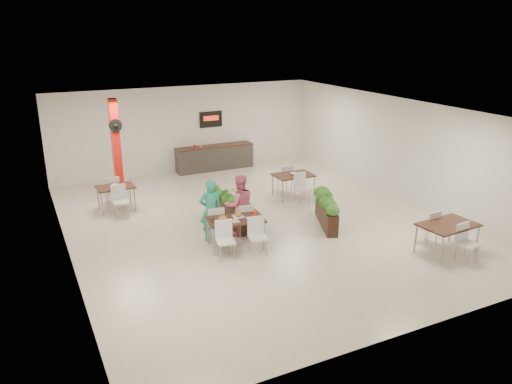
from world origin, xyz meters
The scene contains 12 objects.
ground centered at (0.00, 0.00, 0.00)m, with size 12.00×12.00×0.00m, color beige.
room_shell centered at (0.00, 0.00, 2.01)m, with size 10.10×12.10×3.22m.
red_column centered at (-3.00, 3.79, 1.64)m, with size 0.40×0.41×3.20m.
service_counter centered at (1.00, 5.65, 0.49)m, with size 3.00×0.64×2.20m.
main_table centered at (-1.18, -1.22, 0.64)m, with size 1.52×1.80×0.92m.
diner_man centered at (-1.57, -0.57, 0.82)m, with size 0.60×0.39×1.63m, color #239777.
diner_woman centered at (-0.77, -0.57, 0.83)m, with size 0.81×0.63×1.67m, color pink.
planter_left centered at (-0.73, 0.27, 0.53)m, with size 0.59×2.09×1.10m.
planter_right centered at (1.66, -1.03, 0.49)m, with size 0.97×1.78×0.99m.
side_table_a centered at (-3.32, 2.76, 0.62)m, with size 1.10×1.63×0.92m.
side_table_b centered at (2.07, 1.50, 0.63)m, with size 1.29×1.63×0.92m.
side_table_c centered at (3.30, -3.79, 0.64)m, with size 1.44×1.64×0.92m.
Camera 1 is at (-5.78, -11.76, 5.29)m, focal length 35.00 mm.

